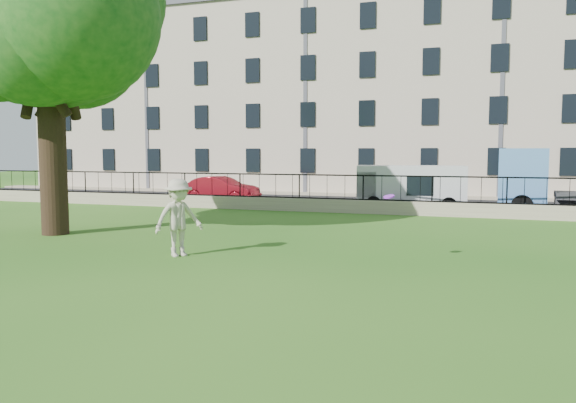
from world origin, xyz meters
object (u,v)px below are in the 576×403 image
at_px(man, 179,218).
at_px(frisbee, 389,197).
at_px(red_sedan, 221,189).
at_px(white_van, 411,188).
at_px(tree, 46,10).

height_order(man, frisbee, man).
xyz_separation_m(man, red_sedan, (-6.02, 15.04, -0.32)).
distance_m(frisbee, white_van, 13.63).
height_order(man, red_sedan, man).
height_order(frisbee, white_van, white_van).
relative_size(frisbee, white_van, 0.05).
distance_m(man, red_sedan, 16.20).
bearing_deg(man, tree, 105.69).
bearing_deg(frisbee, white_van, 94.45).
distance_m(man, frisbee, 5.45).
bearing_deg(man, frisbee, -46.32).
bearing_deg(red_sedan, tree, -177.01).
distance_m(frisbee, red_sedan, 18.33).
distance_m(red_sedan, white_van, 10.36).
bearing_deg(man, red_sedan, 57.90).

